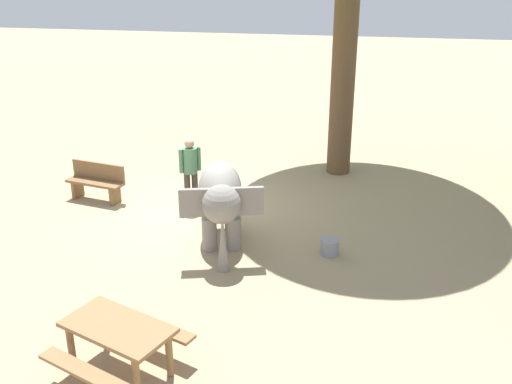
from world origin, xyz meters
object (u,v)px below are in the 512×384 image
object	(u,v)px
elephant	(220,197)
person_handler	(190,167)
picnic_table_near	(119,337)
feed_bucket	(330,247)
wooden_bench	(97,181)

from	to	relation	value
elephant	person_handler	size ratio (longest dim) A/B	1.42
picnic_table_near	elephant	bearing A→B (deg)	105.36
elephant	feed_bucket	xyz separation A→B (m)	(0.05, 2.15, -0.85)
picnic_table_near	feed_bucket	size ratio (longest dim) A/B	5.38
wooden_bench	elephant	bearing A→B (deg)	165.48
wooden_bench	feed_bucket	size ratio (longest dim) A/B	4.03
person_handler	picnic_table_near	bearing A→B (deg)	-29.07
person_handler	wooden_bench	xyz separation A→B (m)	(0.02, -2.28, -0.48)
elephant	wooden_bench	size ratio (longest dim) A/B	1.59
elephant	feed_bucket	world-z (taller)	elephant
wooden_bench	picnic_table_near	xyz separation A→B (m)	(5.68, 2.96, 0.12)
wooden_bench	feed_bucket	distance (m)	5.80
elephant	person_handler	world-z (taller)	person_handler
elephant	person_handler	xyz separation A→B (m)	(-1.67, -1.11, -0.06)
picnic_table_near	feed_bucket	distance (m)	4.77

